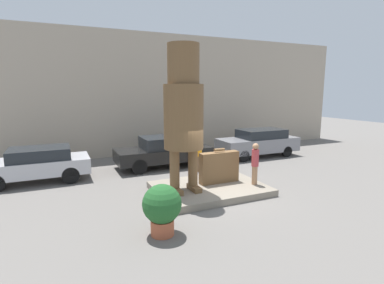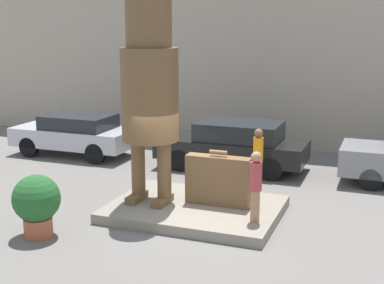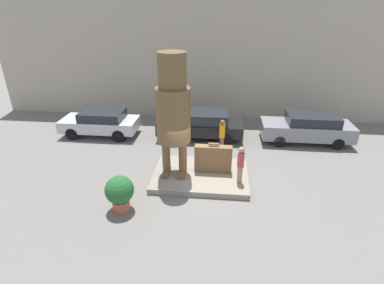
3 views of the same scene
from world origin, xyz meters
name	(u,v)px [view 3 (image 3 of 3)]	position (x,y,z in m)	size (l,w,h in m)	color
ground_plane	(201,178)	(0.00, 0.00, 0.00)	(60.00, 60.00, 0.00)	slate
pedestal	(201,175)	(0.00, 0.00, 0.12)	(4.08, 3.01, 0.25)	gray
building_backdrop	(211,62)	(0.00, 7.95, 3.57)	(28.00, 0.60, 7.13)	tan
statue_figure	(173,107)	(-1.11, -0.13, 3.24)	(1.38, 1.38, 5.12)	brown
giant_suitcase	(213,159)	(0.52, 0.21, 0.86)	(1.60, 0.36, 1.37)	brown
tourist	(241,163)	(1.64, -0.57, 1.13)	(0.27, 0.27, 1.61)	#A87A56
parked_car_silver	(101,122)	(-6.04, 4.10, 0.79)	(4.29, 1.82, 1.46)	#B7B7BC
parked_car_black	(201,124)	(-0.29, 4.32, 0.83)	(4.71, 1.90, 1.54)	black
parked_car_grey	(307,128)	(5.47, 4.32, 0.84)	(4.78, 1.79, 1.59)	gray
planter_pot	(120,192)	(-2.75, -2.52, 0.79)	(1.05, 1.05, 1.40)	#AD5638
worker_hivis	(222,134)	(0.87, 2.77, 0.92)	(0.29, 0.29, 1.69)	brown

